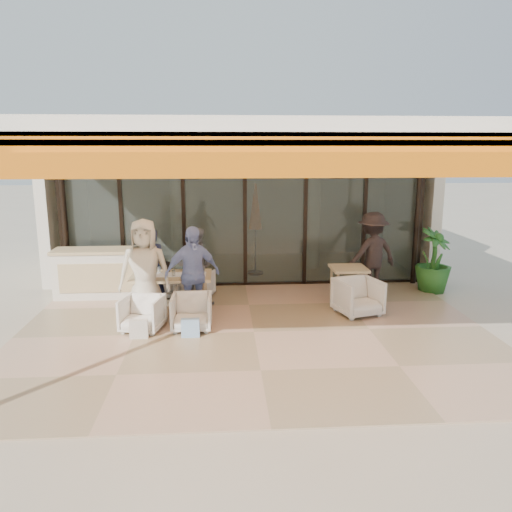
{
  "coord_description": "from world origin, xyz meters",
  "views": [
    {
      "loc": [
        -0.52,
        -7.99,
        3.1
      ],
      "look_at": [
        0.1,
        0.9,
        1.15
      ],
      "focal_mm": 35.0,
      "sensor_mm": 36.0,
      "label": 1
    }
  ],
  "objects_px": {
    "side_table": "(349,272)",
    "diner_cream": "(145,271)",
    "chair_far_left": "(156,283)",
    "chair_far_right": "(197,283)",
    "side_chair": "(358,295)",
    "chair_near_left": "(142,312)",
    "potted_palm": "(434,260)",
    "diner_grey": "(195,267)",
    "standing_woman": "(372,254)",
    "host_counter": "(100,273)",
    "diner_periwinkle": "(192,274)",
    "dining_table": "(171,278)",
    "diner_navy": "(152,267)",
    "chair_near_right": "(192,311)"
  },
  "relations": [
    {
      "from": "chair_far_left",
      "to": "chair_far_right",
      "type": "height_order",
      "value": "chair_far_left"
    },
    {
      "from": "chair_near_left",
      "to": "potted_palm",
      "type": "relative_size",
      "value": 0.49
    },
    {
      "from": "side_chair",
      "to": "chair_far_right",
      "type": "bearing_deg",
      "value": 139.98
    },
    {
      "from": "standing_woman",
      "to": "potted_palm",
      "type": "distance_m",
      "value": 1.41
    },
    {
      "from": "side_table",
      "to": "standing_woman",
      "type": "relative_size",
      "value": 0.42
    },
    {
      "from": "chair_near_right",
      "to": "diner_navy",
      "type": "xyz_separation_m",
      "value": [
        -0.84,
        1.4,
        0.45
      ]
    },
    {
      "from": "chair_near_right",
      "to": "diner_navy",
      "type": "relative_size",
      "value": 0.44
    },
    {
      "from": "chair_far_left",
      "to": "diner_cream",
      "type": "height_order",
      "value": "diner_cream"
    },
    {
      "from": "diner_cream",
      "to": "side_table",
      "type": "bearing_deg",
      "value": 14.45
    },
    {
      "from": "chair_near_left",
      "to": "side_table",
      "type": "xyz_separation_m",
      "value": [
        3.91,
        1.31,
        0.3
      ]
    },
    {
      "from": "host_counter",
      "to": "diner_grey",
      "type": "relative_size",
      "value": 1.17
    },
    {
      "from": "chair_near_left",
      "to": "standing_woman",
      "type": "xyz_separation_m",
      "value": [
        4.57,
        1.93,
        0.55
      ]
    },
    {
      "from": "dining_table",
      "to": "potted_palm",
      "type": "bearing_deg",
      "value": 10.79
    },
    {
      "from": "diner_grey",
      "to": "standing_woman",
      "type": "bearing_deg",
      "value": -155.87
    },
    {
      "from": "side_table",
      "to": "chair_near_right",
      "type": "bearing_deg",
      "value": -156.82
    },
    {
      "from": "side_table",
      "to": "diner_cream",
      "type": "bearing_deg",
      "value": -168.23
    },
    {
      "from": "diner_cream",
      "to": "side_chair",
      "type": "height_order",
      "value": "diner_cream"
    },
    {
      "from": "host_counter",
      "to": "potted_palm",
      "type": "height_order",
      "value": "potted_palm"
    },
    {
      "from": "host_counter",
      "to": "chair_far_right",
      "type": "bearing_deg",
      "value": -4.13
    },
    {
      "from": "chair_near_right",
      "to": "diner_grey",
      "type": "bearing_deg",
      "value": 91.08
    },
    {
      "from": "host_counter",
      "to": "chair_far_left",
      "type": "distance_m",
      "value": 1.2
    },
    {
      "from": "diner_navy",
      "to": "diner_periwinkle",
      "type": "bearing_deg",
      "value": 138.04
    },
    {
      "from": "diner_cream",
      "to": "chair_near_left",
      "type": "bearing_deg",
      "value": -87.32
    },
    {
      "from": "dining_table",
      "to": "chair_far_right",
      "type": "distance_m",
      "value": 1.1
    },
    {
      "from": "chair_near_left",
      "to": "side_table",
      "type": "bearing_deg",
      "value": 31.05
    },
    {
      "from": "host_counter",
      "to": "standing_woman",
      "type": "relative_size",
      "value": 1.04
    },
    {
      "from": "diner_periwinkle",
      "to": "dining_table",
      "type": "bearing_deg",
      "value": 111.89
    },
    {
      "from": "side_table",
      "to": "side_chair",
      "type": "relative_size",
      "value": 0.96
    },
    {
      "from": "diner_periwinkle",
      "to": "potted_palm",
      "type": "bearing_deg",
      "value": -4.69
    },
    {
      "from": "diner_grey",
      "to": "chair_far_left",
      "type": "bearing_deg",
      "value": -14.73
    },
    {
      "from": "standing_woman",
      "to": "potted_palm",
      "type": "xyz_separation_m",
      "value": [
        1.4,
        0.08,
        -0.19
      ]
    },
    {
      "from": "chair_near_left",
      "to": "side_chair",
      "type": "bearing_deg",
      "value": 20.69
    },
    {
      "from": "diner_grey",
      "to": "side_chair",
      "type": "relative_size",
      "value": 2.04
    },
    {
      "from": "chair_far_left",
      "to": "standing_woman",
      "type": "bearing_deg",
      "value": 160.35
    },
    {
      "from": "chair_near_left",
      "to": "diner_periwinkle",
      "type": "relative_size",
      "value": 0.39
    },
    {
      "from": "diner_navy",
      "to": "diner_periwinkle",
      "type": "xyz_separation_m",
      "value": [
        0.84,
        -0.9,
        0.08
      ]
    },
    {
      "from": "standing_woman",
      "to": "chair_far_right",
      "type": "bearing_deg",
      "value": -17.6
    },
    {
      "from": "chair_near_right",
      "to": "diner_cream",
      "type": "height_order",
      "value": "diner_cream"
    },
    {
      "from": "chair_near_left",
      "to": "side_chair",
      "type": "distance_m",
      "value": 3.95
    },
    {
      "from": "diner_periwinkle",
      "to": "potted_palm",
      "type": "distance_m",
      "value": 5.35
    },
    {
      "from": "dining_table",
      "to": "chair_near_left",
      "type": "relative_size",
      "value": 2.22
    },
    {
      "from": "dining_table",
      "to": "chair_near_left",
      "type": "distance_m",
      "value": 1.1
    },
    {
      "from": "host_counter",
      "to": "chair_far_left",
      "type": "bearing_deg",
      "value": -7.06
    },
    {
      "from": "chair_near_right",
      "to": "side_chair",
      "type": "distance_m",
      "value": 3.12
    },
    {
      "from": "chair_far_left",
      "to": "chair_far_right",
      "type": "xyz_separation_m",
      "value": [
        0.84,
        0.0,
        -0.02
      ]
    },
    {
      "from": "chair_near_left",
      "to": "diner_cream",
      "type": "relative_size",
      "value": 0.36
    },
    {
      "from": "chair_far_left",
      "to": "chair_far_right",
      "type": "relative_size",
      "value": 1.07
    },
    {
      "from": "chair_near_left",
      "to": "diner_navy",
      "type": "distance_m",
      "value": 1.47
    },
    {
      "from": "diner_cream",
      "to": "side_chair",
      "type": "xyz_separation_m",
      "value": [
        3.91,
        0.06,
        -0.55
      ]
    },
    {
      "from": "host_counter",
      "to": "standing_woman",
      "type": "xyz_separation_m",
      "value": [
        5.74,
        -0.12,
        0.35
      ]
    }
  ]
}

